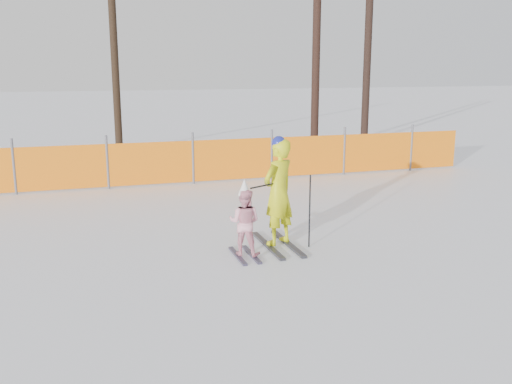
{
  "coord_description": "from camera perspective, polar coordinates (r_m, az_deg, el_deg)",
  "views": [
    {
      "loc": [
        -2.41,
        -7.25,
        2.81
      ],
      "look_at": [
        0.0,
        0.5,
        1.0
      ],
      "focal_mm": 40.0,
      "sensor_mm": 36.0,
      "label": 1
    }
  ],
  "objects": [
    {
      "name": "ski_poles",
      "position": [
        8.83,
        4.02,
        -1.21
      ],
      "size": [
        1.0,
        0.24,
        1.16
      ],
      "color": "black",
      "rests_on": "ground"
    },
    {
      "name": "ground",
      "position": [
        8.14,
        1.05,
        -7.62
      ],
      "size": [
        120.0,
        120.0,
        0.0
      ],
      "primitive_type": "plane",
      "color": "white",
      "rests_on": "ground"
    },
    {
      "name": "adult",
      "position": [
        8.89,
        2.25,
        -0.01
      ],
      "size": [
        0.73,
        1.42,
        1.75
      ],
      "color": "black",
      "rests_on": "ground"
    },
    {
      "name": "safety_fence",
      "position": [
        13.63,
        -11.98,
        2.77
      ],
      "size": [
        17.4,
        0.06,
        1.25
      ],
      "color": "#595960",
      "rests_on": "ground"
    },
    {
      "name": "tree_trunks",
      "position": [
        19.57,
        2.26,
        13.19
      ],
      "size": [
        9.08,
        2.37,
        6.52
      ],
      "color": "black",
      "rests_on": "ground"
    },
    {
      "name": "child",
      "position": [
        8.47,
        -1.15,
        -2.96
      ],
      "size": [
        0.61,
        0.85,
        1.18
      ],
      "color": "black",
      "rests_on": "ground"
    }
  ]
}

